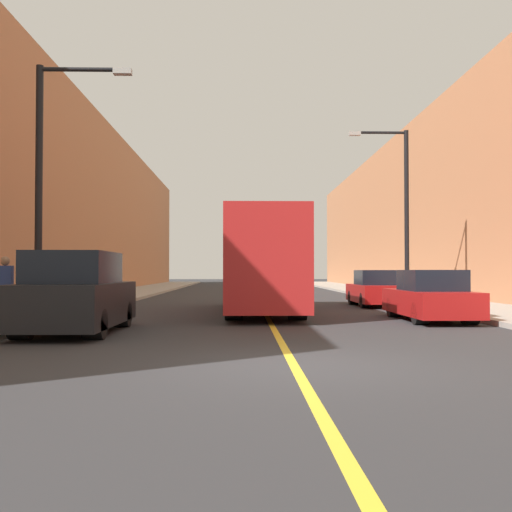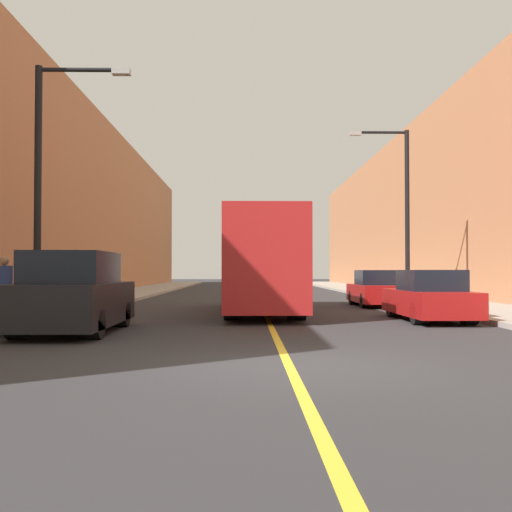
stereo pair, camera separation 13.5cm
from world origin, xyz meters
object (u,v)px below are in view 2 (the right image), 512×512
parked_suv_left (74,296)px  street_lamp_right (402,204)px  car_right_mid (376,290)px  street_lamp_left (47,173)px  pedestrian (4,288)px  bus (262,262)px  car_right_near (429,298)px

parked_suv_left → street_lamp_right: size_ratio=0.63×
car_right_mid → parked_suv_left: bearing=-132.3°
car_right_mid → street_lamp_right: size_ratio=0.57×
street_lamp_left → street_lamp_right: 15.55m
street_lamp_right → pedestrian: bearing=-143.0°
street_lamp_right → car_right_mid: bearing=-153.0°
bus → street_lamp_left: 8.25m
parked_suv_left → pedestrian: size_ratio=2.72×
parked_suv_left → street_lamp_left: size_ratio=0.68×
car_right_mid → pedestrian: (-11.96, -9.33, 0.36)m
car_right_near → pedestrian: size_ratio=2.66×
parked_suv_left → car_right_mid: 14.46m
bus → parked_suv_left: bearing=-124.4°
pedestrian → street_lamp_left: bearing=27.2°
parked_suv_left → street_lamp_left: bearing=125.0°
car_right_near → street_lamp_right: (1.30, 7.97, 3.75)m
car_right_mid → street_lamp_left: 14.55m
car_right_mid → street_lamp_right: (1.29, 0.65, 3.75)m
car_right_mid → street_lamp_left: street_lamp_left is taller
parked_suv_left → car_right_mid: size_ratio=1.11×
bus → street_lamp_right: street_lamp_right is taller
street_lamp_right → parked_suv_left: bearing=-134.1°
parked_suv_left → car_right_near: parked_suv_left is taller
bus → car_right_near: size_ratio=2.24×
street_lamp_left → pedestrian: size_ratio=4.03×
pedestrian → bus: bearing=38.6°
street_lamp_left → street_lamp_right: bearing=37.7°
parked_suv_left → street_lamp_left: street_lamp_left is taller
street_lamp_right → pedestrian: street_lamp_right is taller
car_right_near → street_lamp_left: 11.64m
car_right_near → street_lamp_left: (-11.00, -1.53, 3.49)m
car_right_mid → pedestrian: pedestrian is taller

